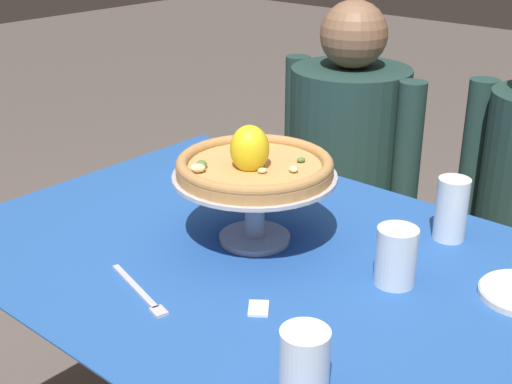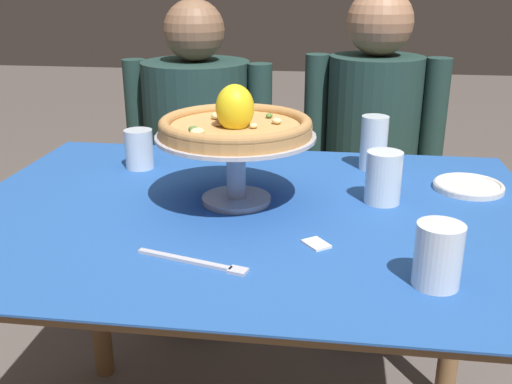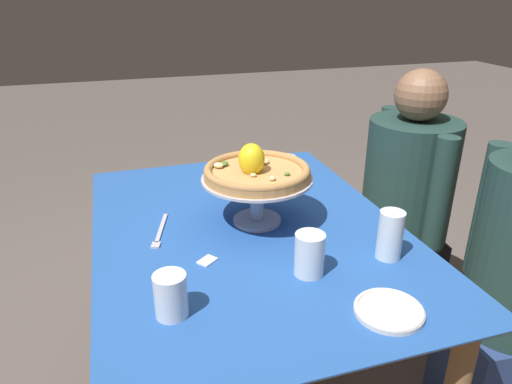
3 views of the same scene
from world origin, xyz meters
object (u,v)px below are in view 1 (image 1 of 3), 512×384
at_px(water_glass_front_right, 304,365).
at_px(diner_left, 345,188).
at_px(pizza_stand, 255,193).
at_px(water_glass_back_right, 451,213).
at_px(water_glass_side_right, 396,260).
at_px(pizza, 254,164).
at_px(sugar_packet, 258,308).
at_px(dinner_fork, 141,292).
at_px(water_glass_back_left, 223,164).

bearing_deg(water_glass_front_right, diner_left, 121.11).
height_order(pizza_stand, water_glass_back_right, pizza_stand).
bearing_deg(water_glass_side_right, water_glass_front_right, -80.33).
bearing_deg(water_glass_back_right, diner_left, 141.10).
xyz_separation_m(pizza_stand, diner_left, (-0.26, 0.74, -0.30)).
bearing_deg(pizza_stand, pizza, -88.80).
bearing_deg(diner_left, pizza, -70.53).
bearing_deg(sugar_packet, water_glass_front_right, -32.08).
height_order(pizza_stand, water_glass_front_right, pizza_stand).
distance_m(water_glass_front_right, dinner_fork, 0.40).
xyz_separation_m(water_glass_back_left, water_glass_back_right, (0.60, 0.07, 0.02)).
xyz_separation_m(pizza, sugar_packet, (0.18, -0.20, -0.17)).
height_order(water_glass_back_right, dinner_fork, water_glass_back_right).
xyz_separation_m(water_glass_front_right, diner_left, (-0.64, 1.07, -0.23)).
bearing_deg(diner_left, sugar_packet, -64.62).
bearing_deg(water_glass_side_right, pizza_stand, -172.56).
height_order(pizza, water_glass_back_right, pizza).
xyz_separation_m(dinner_fork, sugar_packet, (0.20, 0.10, -0.00)).
height_order(dinner_fork, diner_left, diner_left).
height_order(water_glass_front_right, water_glass_side_right, water_glass_side_right).
height_order(water_glass_side_right, dinner_fork, water_glass_side_right).
relative_size(water_glass_front_right, water_glass_back_right, 0.76).
relative_size(water_glass_side_right, water_glass_back_right, 0.83).
relative_size(pizza_stand, sugar_packet, 6.84).
bearing_deg(pizza_stand, water_glass_back_left, 144.31).
height_order(water_glass_side_right, sugar_packet, water_glass_side_right).
distance_m(water_glass_front_right, water_glass_back_right, 0.61).
bearing_deg(sugar_packet, dinner_fork, -152.55).
distance_m(water_glass_back_right, sugar_packet, 0.50).
bearing_deg(dinner_fork, water_glass_side_right, 45.93).
distance_m(water_glass_side_right, diner_left, 0.94).
relative_size(water_glass_back_left, diner_left, 0.09).
height_order(pizza_stand, sugar_packet, pizza_stand).
distance_m(sugar_packet, diner_left, 1.06).
bearing_deg(sugar_packet, pizza, 132.97).
height_order(water_glass_back_left, diner_left, diner_left).
xyz_separation_m(water_glass_side_right, water_glass_back_right, (-0.01, 0.24, 0.01)).
relative_size(pizza_stand, pizza, 1.06).
relative_size(pizza_stand, dinner_fork, 1.64).
distance_m(pizza_stand, dinner_fork, 0.32).
xyz_separation_m(water_glass_front_right, water_glass_back_right, (-0.07, 0.60, 0.01)).
distance_m(water_glass_front_right, sugar_packet, 0.24).
distance_m(water_glass_back_right, dinner_fork, 0.67).
bearing_deg(pizza_stand, diner_left, 109.52).
bearing_deg(water_glass_front_right, dinner_fork, 177.31).
distance_m(water_glass_side_right, water_glass_back_right, 0.24).
bearing_deg(water_glass_back_right, dinner_fork, -118.99).
distance_m(water_glass_back_left, diner_left, 0.58).
xyz_separation_m(pizza, water_glass_side_right, (0.32, 0.04, -0.13)).
bearing_deg(water_glass_side_right, water_glass_back_left, 164.69).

